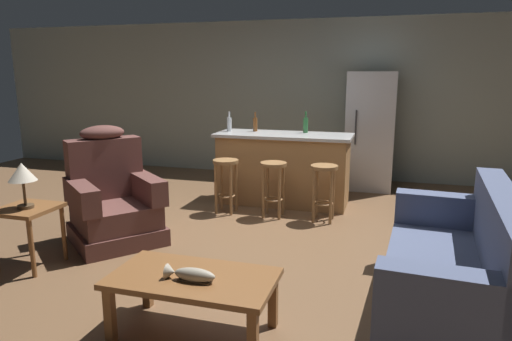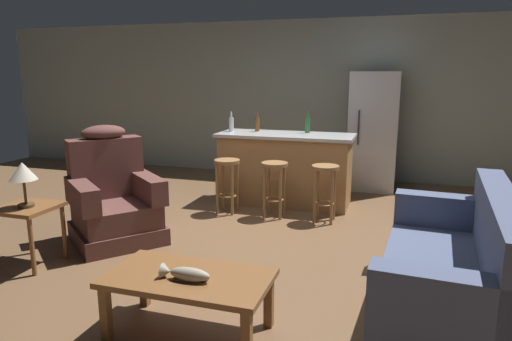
{
  "view_description": "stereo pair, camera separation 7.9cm",
  "coord_description": "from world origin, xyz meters",
  "px_view_note": "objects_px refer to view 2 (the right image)",
  "views": [
    {
      "loc": [
        1.36,
        -4.52,
        1.74
      ],
      "look_at": [
        0.05,
        -0.1,
        0.75
      ],
      "focal_mm": 32.0,
      "sensor_mm": 36.0,
      "label": 1
    },
    {
      "loc": [
        1.43,
        -4.49,
        1.74
      ],
      "look_at": [
        0.05,
        -0.1,
        0.75
      ],
      "focal_mm": 32.0,
      "sensor_mm": 36.0,
      "label": 2
    }
  ],
  "objects_px": {
    "bar_stool_left": "(227,176)",
    "bottle_tall_green": "(231,124)",
    "refrigerator": "(373,131)",
    "bottle_short_amber": "(257,124)",
    "bar_stool_middle": "(274,179)",
    "coffee_table": "(189,283)",
    "kitchen_island": "(285,169)",
    "end_table": "(29,216)",
    "table_lamp": "(23,173)",
    "fish_figurine": "(185,274)",
    "recliner_near_lamp": "(114,201)",
    "bottle_wine_dark": "(308,125)",
    "couch": "(454,275)",
    "bar_stool_right": "(325,183)"
  },
  "relations": [
    {
      "from": "couch",
      "to": "bar_stool_left",
      "type": "bearing_deg",
      "value": -34.11
    },
    {
      "from": "bar_stool_left",
      "to": "bottle_tall_green",
      "type": "relative_size",
      "value": 2.51
    },
    {
      "from": "couch",
      "to": "bottle_wine_dark",
      "type": "distance_m",
      "value": 3.26
    },
    {
      "from": "fish_figurine",
      "to": "bottle_short_amber",
      "type": "distance_m",
      "value": 3.6
    },
    {
      "from": "table_lamp",
      "to": "bar_stool_left",
      "type": "bearing_deg",
      "value": 61.74
    },
    {
      "from": "table_lamp",
      "to": "bottle_wine_dark",
      "type": "height_order",
      "value": "bottle_wine_dark"
    },
    {
      "from": "kitchen_island",
      "to": "end_table",
      "type": "bearing_deg",
      "value": -122.88
    },
    {
      "from": "kitchen_island",
      "to": "bottle_short_amber",
      "type": "bearing_deg",
      "value": 162.49
    },
    {
      "from": "end_table",
      "to": "refrigerator",
      "type": "bearing_deg",
      "value": 54.23
    },
    {
      "from": "table_lamp",
      "to": "bottle_tall_green",
      "type": "xyz_separation_m",
      "value": [
        0.93,
        2.76,
        0.18
      ]
    },
    {
      "from": "bar_stool_left",
      "to": "refrigerator",
      "type": "bearing_deg",
      "value": 47.88
    },
    {
      "from": "fish_figurine",
      "to": "bottle_short_amber",
      "type": "xyz_separation_m",
      "value": [
        -0.61,
        3.5,
        0.59
      ]
    },
    {
      "from": "refrigerator",
      "to": "bottle_wine_dark",
      "type": "bearing_deg",
      "value": -128.34
    },
    {
      "from": "bar_stool_right",
      "to": "bottle_tall_green",
      "type": "bearing_deg",
      "value": 154.73
    },
    {
      "from": "refrigerator",
      "to": "bottle_tall_green",
      "type": "xyz_separation_m",
      "value": [
        -1.84,
        -1.16,
        0.17
      ]
    },
    {
      "from": "fish_figurine",
      "to": "recliner_near_lamp",
      "type": "bearing_deg",
      "value": 136.55
    },
    {
      "from": "kitchen_island",
      "to": "bottle_tall_green",
      "type": "relative_size",
      "value": 6.63
    },
    {
      "from": "kitchen_island",
      "to": "bar_stool_middle",
      "type": "bearing_deg",
      "value": -87.84
    },
    {
      "from": "bar_stool_middle",
      "to": "bottle_short_amber",
      "type": "bearing_deg",
      "value": 120.93
    },
    {
      "from": "recliner_near_lamp",
      "to": "end_table",
      "type": "distance_m",
      "value": 0.87
    },
    {
      "from": "bar_stool_right",
      "to": "bar_stool_left",
      "type": "bearing_deg",
      "value": 180.0
    },
    {
      "from": "table_lamp",
      "to": "bottle_wine_dark",
      "type": "relative_size",
      "value": 1.43
    },
    {
      "from": "refrigerator",
      "to": "bottle_short_amber",
      "type": "bearing_deg",
      "value": -144.68
    },
    {
      "from": "bar_stool_left",
      "to": "bar_stool_middle",
      "type": "bearing_deg",
      "value": 0.0
    },
    {
      "from": "table_lamp",
      "to": "bottle_short_amber",
      "type": "relative_size",
      "value": 1.55
    },
    {
      "from": "bottle_short_amber",
      "to": "fish_figurine",
      "type": "bearing_deg",
      "value": -80.17
    },
    {
      "from": "coffee_table",
      "to": "fish_figurine",
      "type": "height_order",
      "value": "fish_figurine"
    },
    {
      "from": "recliner_near_lamp",
      "to": "bottle_tall_green",
      "type": "xyz_separation_m",
      "value": [
        0.61,
        1.93,
        0.63
      ]
    },
    {
      "from": "bar_stool_right",
      "to": "couch",
      "type": "bearing_deg",
      "value": -57.56
    },
    {
      "from": "table_lamp",
      "to": "bar_stool_middle",
      "type": "relative_size",
      "value": 0.6
    },
    {
      "from": "couch",
      "to": "bottle_wine_dark",
      "type": "bearing_deg",
      "value": -55.55
    },
    {
      "from": "fish_figurine",
      "to": "table_lamp",
      "type": "distance_m",
      "value": 2.03
    },
    {
      "from": "bottle_tall_green",
      "to": "table_lamp",
      "type": "bearing_deg",
      "value": -108.68
    },
    {
      "from": "bar_stool_left",
      "to": "bottle_short_amber",
      "type": "height_order",
      "value": "bottle_short_amber"
    },
    {
      "from": "bar_stool_right",
      "to": "refrigerator",
      "type": "bearing_deg",
      "value": 76.97
    },
    {
      "from": "fish_figurine",
      "to": "bottle_short_amber",
      "type": "height_order",
      "value": "bottle_short_amber"
    },
    {
      "from": "bar_stool_left",
      "to": "kitchen_island",
      "type": "bearing_deg",
      "value": 46.79
    },
    {
      "from": "bar_stool_middle",
      "to": "bar_stool_right",
      "type": "height_order",
      "value": "same"
    },
    {
      "from": "recliner_near_lamp",
      "to": "bar_stool_middle",
      "type": "relative_size",
      "value": 1.76
    },
    {
      "from": "fish_figurine",
      "to": "couch",
      "type": "relative_size",
      "value": 0.17
    },
    {
      "from": "bar_stool_left",
      "to": "table_lamp",
      "type": "bearing_deg",
      "value": -118.26
    },
    {
      "from": "end_table",
      "to": "bottle_tall_green",
      "type": "xyz_separation_m",
      "value": [
        0.95,
        2.73,
        0.59
      ]
    },
    {
      "from": "end_table",
      "to": "table_lamp",
      "type": "distance_m",
      "value": 0.41
    },
    {
      "from": "kitchen_island",
      "to": "table_lamp",
      "type": "bearing_deg",
      "value": -122.24
    },
    {
      "from": "bottle_wine_dark",
      "to": "bottle_tall_green",
      "type": "bearing_deg",
      "value": -172.25
    },
    {
      "from": "coffee_table",
      "to": "kitchen_island",
      "type": "distance_m",
      "value": 3.3
    },
    {
      "from": "recliner_near_lamp",
      "to": "bar_stool_right",
      "type": "distance_m",
      "value": 2.39
    },
    {
      "from": "bottle_wine_dark",
      "to": "couch",
      "type": "bearing_deg",
      "value": -59.61
    },
    {
      "from": "couch",
      "to": "bottle_short_amber",
      "type": "xyz_separation_m",
      "value": [
        -2.3,
        2.7,
        0.71
      ]
    },
    {
      "from": "bar_stool_middle",
      "to": "bottle_tall_green",
      "type": "xyz_separation_m",
      "value": [
        -0.81,
        0.67,
        0.58
      ]
    }
  ]
}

